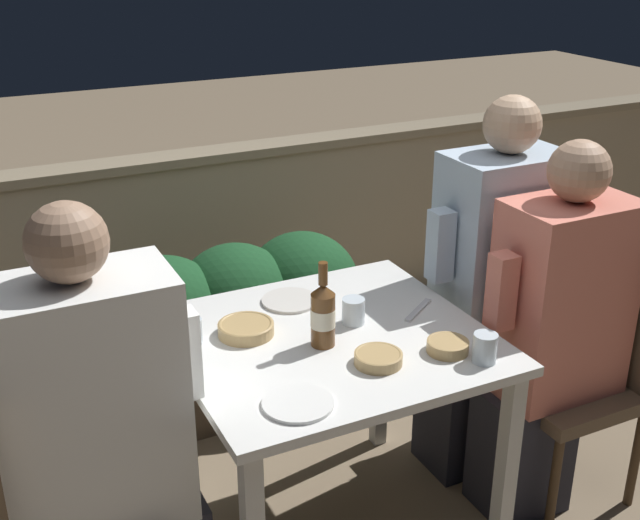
# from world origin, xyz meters

# --- Properties ---
(parapet_wall) EXTENTS (9.00, 0.18, 0.90)m
(parapet_wall) POSITION_xyz_m (0.00, 1.58, 0.46)
(parapet_wall) COLOR gray
(parapet_wall) RESTS_ON ground_plane
(dining_table) EXTENTS (0.90, 0.84, 0.74)m
(dining_table) POSITION_xyz_m (0.00, 0.00, 0.64)
(dining_table) COLOR white
(dining_table) RESTS_ON ground_plane
(planter_hedge) EXTENTS (1.06, 0.47, 0.71)m
(planter_hedge) POSITION_xyz_m (0.02, 0.86, 0.39)
(planter_hedge) COLOR brown
(planter_hedge) RESTS_ON ground_plane
(chair_left_near) EXTENTS (0.42, 0.42, 0.94)m
(chair_left_near) POSITION_xyz_m (-0.89, -0.12, 0.55)
(chair_left_near) COLOR brown
(chair_left_near) RESTS_ON ground_plane
(person_white_polo) EXTENTS (0.51, 0.26, 1.30)m
(person_white_polo) POSITION_xyz_m (-0.69, -0.12, 0.65)
(person_white_polo) COLOR #282833
(person_white_polo) RESTS_ON ground_plane
(chair_right_near) EXTENTS (0.42, 0.42, 0.94)m
(chair_right_near) POSITION_xyz_m (0.93, -0.15, 0.55)
(chair_right_near) COLOR brown
(chair_right_near) RESTS_ON ground_plane
(person_coral_top) EXTENTS (0.49, 0.26, 1.28)m
(person_coral_top) POSITION_xyz_m (0.72, -0.15, 0.64)
(person_coral_top) COLOR #282833
(person_coral_top) RESTS_ON ground_plane
(chair_right_far) EXTENTS (0.42, 0.42, 0.94)m
(chair_right_far) POSITION_xyz_m (0.89, 0.14, 0.55)
(chair_right_far) COLOR brown
(chair_right_far) RESTS_ON ground_plane
(person_blue_shirt) EXTENTS (0.49, 0.26, 1.37)m
(person_blue_shirt) POSITION_xyz_m (0.70, 0.14, 0.69)
(person_blue_shirt) COLOR #282833
(person_blue_shirt) RESTS_ON ground_plane
(beer_bottle) EXTENTS (0.07, 0.07, 0.26)m
(beer_bottle) POSITION_xyz_m (-0.04, -0.04, 0.84)
(beer_bottle) COLOR brown
(beer_bottle) RESTS_ON dining_table
(plate_0) EXTENTS (0.19, 0.19, 0.01)m
(plate_0) POSITION_xyz_m (-0.24, -0.29, 0.75)
(plate_0) COLOR white
(plate_0) RESTS_ON dining_table
(plate_1) EXTENTS (0.18, 0.18, 0.01)m
(plate_1) POSITION_xyz_m (-0.01, 0.26, 0.75)
(plate_1) COLOR silver
(plate_1) RESTS_ON dining_table
(bowl_0) EXTENTS (0.12, 0.12, 0.04)m
(bowl_0) POSITION_xyz_m (0.26, -0.23, 0.76)
(bowl_0) COLOR tan
(bowl_0) RESTS_ON dining_table
(bowl_1) EXTENTS (0.14, 0.14, 0.03)m
(bowl_1) POSITION_xyz_m (0.05, -0.20, 0.76)
(bowl_1) COLOR tan
(bowl_1) RESTS_ON dining_table
(bowl_2) EXTENTS (0.17, 0.17, 0.04)m
(bowl_2) POSITION_xyz_m (-0.22, 0.12, 0.76)
(bowl_2) COLOR tan
(bowl_2) RESTS_ON dining_table
(glass_cup_0) EXTENTS (0.07, 0.07, 0.08)m
(glass_cup_0) POSITION_xyz_m (0.10, 0.04, 0.78)
(glass_cup_0) COLOR silver
(glass_cup_0) RESTS_ON dining_table
(glass_cup_1) EXTENTS (0.07, 0.07, 0.09)m
(glass_cup_1) POSITION_xyz_m (0.32, -0.32, 0.78)
(glass_cup_1) COLOR silver
(glass_cup_1) RESTS_ON dining_table
(glass_cup_2) EXTENTS (0.07, 0.07, 0.08)m
(glass_cup_2) POSITION_xyz_m (-0.38, 0.14, 0.78)
(glass_cup_2) COLOR silver
(glass_cup_2) RESTS_ON dining_table
(fork_0) EXTENTS (0.15, 0.11, 0.01)m
(fork_0) POSITION_xyz_m (0.32, 0.02, 0.75)
(fork_0) COLOR silver
(fork_0) RESTS_ON dining_table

